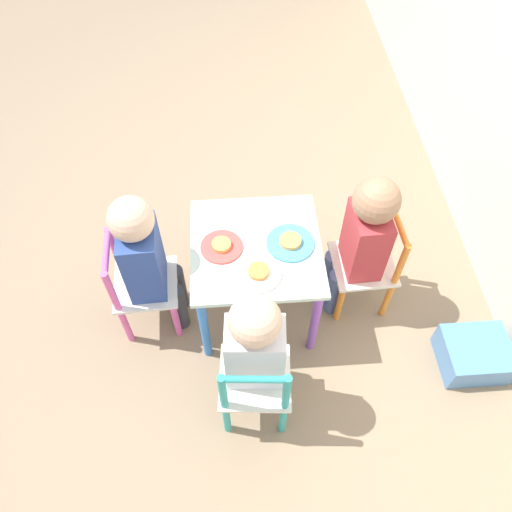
{
  "coord_description": "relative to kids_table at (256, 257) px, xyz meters",
  "views": [
    {
      "loc": [
        1.19,
        -0.08,
        1.99
      ],
      "look_at": [
        0.0,
        0.0,
        0.38
      ],
      "focal_mm": 35.0,
      "sensor_mm": 36.0,
      "label": 1
    }
  ],
  "objects": [
    {
      "name": "child_right",
      "position": [
        0.42,
        -0.03,
        0.07
      ],
      "size": [
        0.22,
        0.21,
        0.73
      ],
      "rotation": [
        0.0,
        0.0,
        -1.65
      ],
      "color": "#38383D",
      "rests_on": "ground_plane"
    },
    {
      "name": "ground_plane",
      "position": [
        0.0,
        0.0,
        -0.37
      ],
      "size": [
        6.0,
        6.0,
        0.0
      ],
      "primitive_type": "plane",
      "color": "#8C755B"
    },
    {
      "name": "kids_table",
      "position": [
        0.0,
        0.0,
        0.0
      ],
      "size": [
        0.51,
        0.51,
        0.45
      ],
      "color": "silver",
      "rests_on": "ground_plane"
    },
    {
      "name": "child_back",
      "position": [
        -0.02,
        0.43,
        0.08
      ],
      "size": [
        0.21,
        0.23,
        0.75
      ],
      "rotation": [
        0.0,
        0.0,
        0.04
      ],
      "color": "#4C608E",
      "rests_on": "ground_plane"
    },
    {
      "name": "plate_front",
      "position": [
        -0.0,
        -0.13,
        0.09
      ],
      "size": [
        0.16,
        0.16,
        0.03
      ],
      "color": "#E54C47",
      "rests_on": "kids_table"
    },
    {
      "name": "child_front",
      "position": [
        0.02,
        -0.42,
        0.08
      ],
      "size": [
        0.21,
        0.22,
        0.75
      ],
      "rotation": [
        0.0,
        0.0,
        -3.1
      ],
      "color": "#38383D",
      "rests_on": "ground_plane"
    },
    {
      "name": "plate_back",
      "position": [
        0.0,
        0.13,
        0.09
      ],
      "size": [
        0.19,
        0.19,
        0.03
      ],
      "color": "#4C9EE0",
      "rests_on": "kids_table"
    },
    {
      "name": "storage_bin",
      "position": [
        0.34,
        0.89,
        -0.3
      ],
      "size": [
        0.23,
        0.27,
        0.14
      ],
      "color": "#4C7FB7",
      "rests_on": "ground_plane"
    },
    {
      "name": "chair_teal",
      "position": [
        0.48,
        -0.04,
        -0.13
      ],
      "size": [
        0.28,
        0.28,
        0.51
      ],
      "rotation": [
        0.0,
        0.0,
        -1.65
      ],
      "color": "silver",
      "rests_on": "ground_plane"
    },
    {
      "name": "chair_orange",
      "position": [
        -0.02,
        0.48,
        -0.13
      ],
      "size": [
        0.27,
        0.27,
        0.51
      ],
      "rotation": [
        0.0,
        0.0,
        0.04
      ],
      "color": "silver",
      "rests_on": "ground_plane"
    },
    {
      "name": "chair_pink",
      "position": [
        0.02,
        -0.48,
        -0.13
      ],
      "size": [
        0.27,
        0.27,
        0.51
      ],
      "rotation": [
        0.0,
        0.0,
        -3.1
      ],
      "color": "silver",
      "rests_on": "ground_plane"
    },
    {
      "name": "plate_right",
      "position": [
        0.13,
        0.0,
        0.09
      ],
      "size": [
        0.17,
        0.17,
        0.03
      ],
      "color": "white",
      "rests_on": "kids_table"
    }
  ]
}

